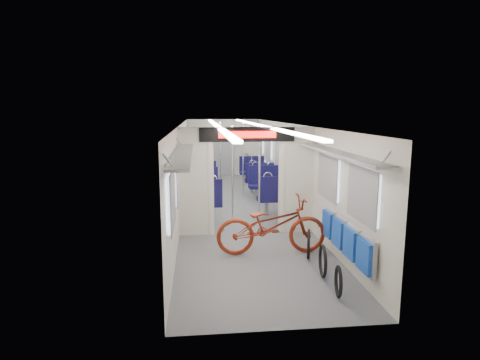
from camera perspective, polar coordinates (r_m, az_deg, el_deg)
The scene contains 14 objects.
carriage at distance 10.26m, azimuth -0.24°, elevation 3.46°, with size 12.00×12.02×2.31m.
bicycle at distance 7.50m, azimuth 4.51°, elevation -6.46°, with size 0.72×2.05×1.08m, color maroon.
flip_bench at distance 6.85m, azimuth 14.75°, elevation -7.99°, with size 0.12×2.14×0.55m.
bike_hoop_a at distance 6.08m, azimuth 13.81°, elevation -14.05°, with size 0.46×0.46×0.05m, color black.
bike_hoop_b at distance 6.67m, azimuth 11.69°, elevation -11.44°, with size 0.53×0.53×0.05m, color black.
bike_hoop_c at distance 7.42m, azimuth 9.71°, elevation -9.14°, with size 0.54×0.54×0.05m, color black.
seat_bay_near_left at distance 10.66m, azimuth -5.41°, elevation -1.44°, with size 0.94×2.23×1.15m.
seat_bay_near_right at distance 11.17m, azimuth 4.22°, elevation -0.95°, with size 0.93×2.18×1.13m.
seat_bay_far_left at distance 14.09m, azimuth -5.57°, elevation 1.35°, with size 0.96×2.29×1.17m.
seat_bay_far_right at distance 13.84m, azimuth 2.21°, elevation 1.12°, with size 0.91×2.08×1.10m.
stanchion_near_left at distance 9.35m, azimuth -1.05°, elevation 0.66°, with size 0.04×0.04×2.30m, color silver.
stanchion_near_right at distance 9.43m, azimuth 2.76°, elevation 0.74°, with size 0.05×0.05×2.30m, color silver.
stanchion_far_left at distance 12.50m, azimuth -2.77°, elevation 2.97°, with size 0.05×0.05×2.30m, color silver.
stanchion_far_right at distance 12.20m, azimuth 0.44°, elevation 2.82°, with size 0.04×0.04×2.30m, color silver.
Camera 1 is at (-1.02, -10.42, 2.64)m, focal length 30.00 mm.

